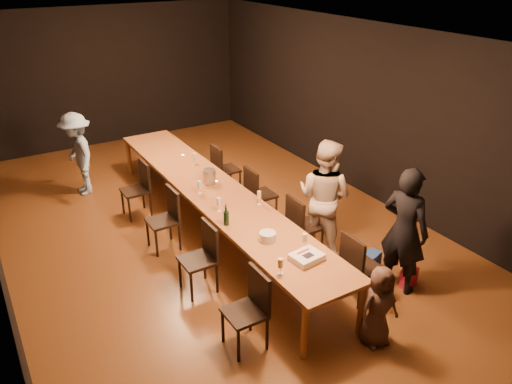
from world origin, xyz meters
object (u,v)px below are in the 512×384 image
man_blue (78,154)px  ice_bucket (209,177)px  chair_left_1 (197,260)px  birthday_cake (307,257)px  chair_right_2 (261,194)px  woman_birthday (405,230)px  table (214,193)px  woman_tan (324,197)px  champagne_bottle (226,215)px  chair_right_1 (305,225)px  child (379,307)px  chair_left_2 (162,220)px  chair_right_0 (362,266)px  chair_right_3 (226,169)px  plate_stack (268,237)px  chair_left_3 (135,190)px  chair_left_0 (244,312)px

man_blue → ice_bucket: (1.46, -2.31, 0.11)m
chair_left_1 → ice_bucket: bearing=-32.0°
birthday_cake → chair_right_2: bearing=64.3°
woman_birthday → man_blue: bearing=13.7°
ice_bucket → table: bearing=-102.8°
woman_birthday → birthday_cake: bearing=65.2°
woman_tan → champagne_bottle: woman_tan is taller
man_blue → ice_bucket: man_blue is taller
woman_birthday → champagne_bottle: size_ratio=5.61×
chair_right_1 → chair_left_1: bearing=-90.0°
chair_right_1 → child: 1.96m
table → man_blue: man_blue is taller
chair_left_2 → chair_right_0: bearing=-144.7°
table → chair_right_3: 1.49m
chair_left_2 → man_blue: 2.63m
chair_left_2 → plate_stack: 1.87m
plate_stack → champagne_bottle: size_ratio=0.69×
chair_left_3 → plate_stack: chair_left_3 is taller
chair_left_1 → birthday_cake: (0.92, -1.07, 0.33)m
chair_right_3 → ice_bucket: 1.30m
chair_right_1 → chair_right_3: 2.40m
chair_left_0 → woman_birthday: (2.27, -0.09, 0.39)m
woman_birthday → man_blue: (-2.82, 5.05, -0.10)m
chair_left_3 → chair_right_1: bearing=-144.7°
chair_right_2 → chair_left_2: bearing=-90.0°
chair_left_2 → chair_right_2: bearing=-90.0°
man_blue → plate_stack: bearing=14.8°
birthday_cake → chair_left_1: bearing=123.9°
champagne_bottle → child: bearing=-69.4°
chair_left_0 → woman_tan: woman_tan is taller
chair_right_2 → woman_tan: 1.32m
chair_left_1 → woman_tan: (2.00, -0.02, 0.39)m
chair_right_2 → chair_left_3: same height
chair_left_0 → plate_stack: chair_left_0 is taller
chair_right_0 → chair_right_2: bearing=180.0°
birthday_cake → ice_bucket: size_ratio=1.74×
child → chair_right_1: bearing=82.2°
chair_right_3 → birthday_cake: bearing=-12.7°
chair_right_3 → plate_stack: size_ratio=4.41×
chair_left_0 → ice_bucket: (0.91, 2.65, 0.40)m
woman_tan → ice_bucket: woman_tan is taller
man_blue → chair_left_3: bearing=19.8°
chair_right_2 → child: size_ratio=0.94×
table → plate_stack: (-0.09, -1.67, 0.11)m
chair_right_3 → chair_left_1: (-1.70, -2.40, 0.00)m
table → woman_birthday: woman_birthday is taller
table → chair_left_1: chair_left_1 is taller
chair_right_3 → chair_left_0: size_ratio=1.00×
chair_left_0 → child: size_ratio=0.94×
chair_right_2 → plate_stack: 1.95m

